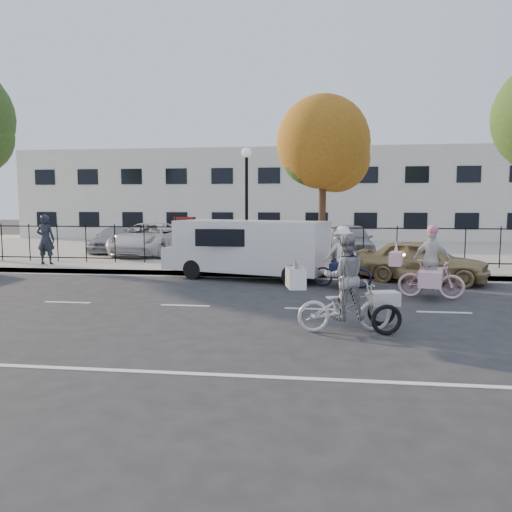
# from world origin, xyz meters

# --- Properties ---
(ground) EXTENTS (120.00, 120.00, 0.00)m
(ground) POSITION_xyz_m (0.00, 0.00, 0.00)
(ground) COLOR #333334
(road_markings) EXTENTS (60.00, 9.52, 0.01)m
(road_markings) POSITION_xyz_m (0.00, 0.00, 0.01)
(road_markings) COLOR silver
(road_markings) RESTS_ON ground
(curb) EXTENTS (60.00, 0.10, 0.15)m
(curb) POSITION_xyz_m (0.00, 5.05, 0.07)
(curb) COLOR #A8A399
(curb) RESTS_ON ground
(sidewalk) EXTENTS (60.00, 2.20, 0.15)m
(sidewalk) POSITION_xyz_m (0.00, 6.10, 0.07)
(sidewalk) COLOR #A8A399
(sidewalk) RESTS_ON ground
(parking_lot) EXTENTS (60.00, 15.60, 0.15)m
(parking_lot) POSITION_xyz_m (0.00, 15.00, 0.07)
(parking_lot) COLOR #A8A399
(parking_lot) RESTS_ON ground
(iron_fence) EXTENTS (58.00, 0.06, 1.50)m
(iron_fence) POSITION_xyz_m (0.00, 7.20, 0.90)
(iron_fence) COLOR black
(iron_fence) RESTS_ON sidewalk
(building) EXTENTS (34.00, 10.00, 6.00)m
(building) POSITION_xyz_m (0.00, 25.00, 3.00)
(building) COLOR silver
(building) RESTS_ON ground
(lamppost) EXTENTS (0.36, 0.36, 4.33)m
(lamppost) POSITION_xyz_m (0.50, 6.80, 3.11)
(lamppost) COLOR black
(lamppost) RESTS_ON sidewalk
(street_sign) EXTENTS (0.85, 0.06, 1.80)m
(street_sign) POSITION_xyz_m (-1.85, 6.80, 1.42)
(street_sign) COLOR black
(street_sign) RESTS_ON sidewalk
(zebra_trike) EXTENTS (2.21, 1.14, 1.88)m
(zebra_trike) POSITION_xyz_m (3.68, -1.96, 0.73)
(zebra_trike) COLOR silver
(zebra_trike) RESTS_ON ground
(unicorn_bike) EXTENTS (1.94, 1.39, 1.91)m
(unicorn_bike) POSITION_xyz_m (6.03, 1.75, 0.71)
(unicorn_bike) COLOR #F4B9C6
(unicorn_bike) RESTS_ON ground
(bull_bike) EXTENTS (1.98, 1.38, 1.79)m
(bull_bike) POSITION_xyz_m (3.84, 3.21, 0.72)
(bull_bike) COLOR black
(bull_bike) RESTS_ON ground
(white_van) EXTENTS (5.70, 3.08, 1.89)m
(white_van) POSITION_xyz_m (0.88, 4.50, 1.04)
(white_van) COLOR white
(white_van) RESTS_ON ground
(gold_sedan) EXTENTS (4.22, 2.70, 1.34)m
(gold_sedan) POSITION_xyz_m (6.38, 4.50, 0.67)
(gold_sedan) COLOR tan
(gold_sedan) RESTS_ON ground
(pedestrian) EXTENTS (0.71, 0.48, 1.89)m
(pedestrian) POSITION_xyz_m (-7.13, 6.21, 1.09)
(pedestrian) COLOR black
(pedestrian) RESTS_ON sidewalk
(lot_car_a) EXTENTS (1.70, 4.07, 1.17)m
(lot_car_a) POSITION_xyz_m (-6.54, 11.41, 0.74)
(lot_car_a) COLOR #97989E
(lot_car_a) RESTS_ON parking_lot
(lot_car_b) EXTENTS (2.62, 5.26, 1.43)m
(lot_car_b) POSITION_xyz_m (-4.47, 10.32, 0.87)
(lot_car_b) COLOR silver
(lot_car_b) RESTS_ON parking_lot
(lot_car_c) EXTENTS (1.44, 3.72, 1.21)m
(lot_car_c) POSITION_xyz_m (1.39, 10.23, 0.75)
(lot_car_c) COLOR #515459
(lot_car_c) RESTS_ON parking_lot
(lot_car_d) EXTENTS (1.92, 4.39, 1.47)m
(lot_car_d) POSITION_xyz_m (4.47, 9.86, 0.89)
(lot_car_d) COLOR #9A9BA1
(lot_car_d) RESTS_ON parking_lot
(tree_mid) EXTENTS (3.62, 3.60, 6.61)m
(tree_mid) POSITION_xyz_m (3.42, 8.26, 4.62)
(tree_mid) COLOR #442D1D
(tree_mid) RESTS_ON ground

